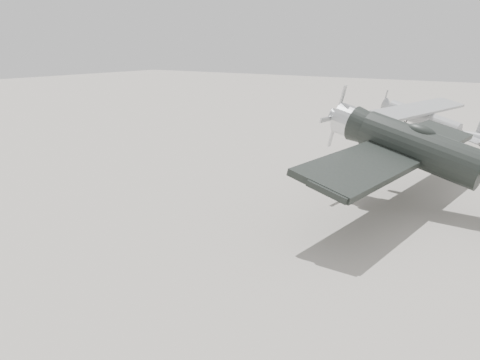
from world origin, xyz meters
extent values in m
plane|color=#9B9489|center=(0.00, 0.00, 0.00)|extent=(160.00, 160.00, 0.00)
cylinder|color=black|center=(5.07, 8.31, 2.37)|extent=(5.00, 2.02, 1.55)
cylinder|color=silver|center=(1.71, 8.65, 2.37)|extent=(1.13, 1.46, 1.37)
cone|color=silver|center=(1.05, 8.71, 2.37)|extent=(0.45, 0.65, 0.62)
cube|color=silver|center=(1.13, 8.70, 2.37)|extent=(0.09, 0.20, 2.88)
ellipsoid|color=black|center=(4.85, 8.33, 3.05)|extent=(1.29, 0.87, 0.51)
cube|color=black|center=(4.30, 8.39, 1.98)|extent=(3.63, 13.44, 0.24)
cylinder|color=black|center=(3.71, 6.95, 0.47)|extent=(0.77, 0.25, 0.75)
cylinder|color=black|center=(4.01, 9.92, 0.47)|extent=(0.77, 0.25, 0.75)
cylinder|color=#333333|center=(3.71, 6.95, 1.21)|extent=(0.13, 0.13, 1.55)
cylinder|color=#333333|center=(4.01, 9.92, 1.21)|extent=(0.13, 0.13, 1.55)
cylinder|color=gray|center=(2.02, 21.68, 1.68)|extent=(4.98, 1.97, 1.03)
cone|color=gray|center=(5.24, 21.03, 1.68)|extent=(1.84, 1.25, 0.94)
cone|color=gray|center=(-0.64, 22.21, 1.68)|extent=(0.74, 1.07, 0.97)
cube|color=gray|center=(-1.01, 22.29, 1.68)|extent=(0.07, 0.14, 2.06)
cube|color=gray|center=(1.66, 21.75, 2.26)|extent=(3.78, 10.45, 0.17)
cylinder|color=black|center=(1.09, 20.81, 0.26)|extent=(0.54, 0.23, 0.52)
cylinder|color=black|center=(1.49, 22.84, 0.26)|extent=(0.54, 0.23, 0.52)
cylinder|color=#333333|center=(1.09, 20.81, 0.79)|extent=(0.10, 0.10, 1.12)
cylinder|color=#333333|center=(1.49, 22.84, 0.79)|extent=(0.10, 0.10, 1.12)
camera|label=1|loc=(9.42, -11.03, 6.48)|focal=35.00mm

